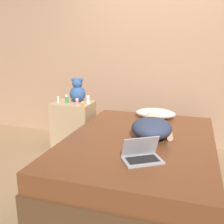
# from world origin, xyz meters

# --- Properties ---
(ground_plane) EXTENTS (12.00, 12.00, 0.00)m
(ground_plane) POSITION_xyz_m (0.00, 0.00, 0.00)
(ground_plane) COLOR #937551
(wall_back) EXTENTS (8.00, 0.06, 2.60)m
(wall_back) POSITION_xyz_m (0.00, 1.29, 1.30)
(wall_back) COLOR tan
(wall_back) RESTS_ON ground_plane
(bed) EXTENTS (1.47, 2.01, 0.50)m
(bed) POSITION_xyz_m (0.00, 0.00, 0.25)
(bed) COLOR #4C331E
(bed) RESTS_ON ground_plane
(nightstand) EXTENTS (0.52, 0.40, 0.65)m
(nightstand) POSITION_xyz_m (-1.05, 0.67, 0.33)
(nightstand) COLOR tan
(nightstand) RESTS_ON ground_plane
(pillow) EXTENTS (0.51, 0.30, 0.12)m
(pillow) POSITION_xyz_m (0.04, 0.78, 0.56)
(pillow) COLOR beige
(pillow) RESTS_ON bed
(person_lying) EXTENTS (0.47, 0.66, 0.20)m
(person_lying) POSITION_xyz_m (0.11, 0.10, 0.60)
(person_lying) COLOR #2D3851
(person_lying) RESTS_ON bed
(laptop) EXTENTS (0.37, 0.33, 0.19)m
(laptop) POSITION_xyz_m (0.12, -0.49, 0.55)
(laptop) COLOR #9E9EA3
(laptop) RESTS_ON bed
(teddy_bear) EXTENTS (0.21, 0.21, 0.33)m
(teddy_bear) POSITION_xyz_m (-1.01, 0.75, 0.80)
(teddy_bear) COLOR #335693
(teddy_bear) RESTS_ON nightstand
(bottle_white) EXTENTS (0.03, 0.03, 0.09)m
(bottle_white) POSITION_xyz_m (-1.24, 0.61, 0.70)
(bottle_white) COLOR white
(bottle_white) RESTS_ON nightstand
(bottle_pink) EXTENTS (0.04, 0.04, 0.08)m
(bottle_pink) POSITION_xyz_m (-0.95, 0.59, 0.69)
(bottle_pink) COLOR pink
(bottle_pink) RESTS_ON nightstand
(bottle_clear) EXTENTS (0.05, 0.05, 0.11)m
(bottle_clear) POSITION_xyz_m (-0.83, 0.68, 0.70)
(bottle_clear) COLOR silver
(bottle_clear) RESTS_ON nightstand
(bottle_orange) EXTENTS (0.03, 0.03, 0.06)m
(bottle_orange) POSITION_xyz_m (-0.84, 0.51, 0.68)
(bottle_orange) COLOR orange
(bottle_orange) RESTS_ON nightstand
(bottle_green) EXTENTS (0.05, 0.05, 0.11)m
(bottle_green) POSITION_xyz_m (-1.12, 0.63, 0.71)
(bottle_green) COLOR #3D8E4C
(bottle_green) RESTS_ON nightstand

